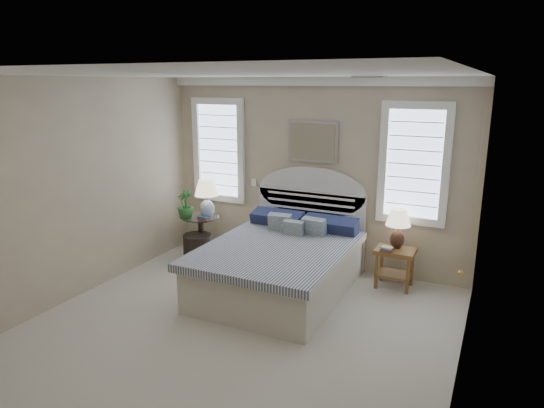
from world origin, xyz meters
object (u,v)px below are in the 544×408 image
Objects in this scene: bed at (282,261)px; lamp_right at (398,224)px; floor_pot at (198,247)px; nightstand_right at (395,259)px; side_table_left at (201,232)px; lamp_left at (207,194)px.

bed is 4.35× the size of lamp_right.
lamp_right is at bearing 6.33° from floor_pot.
nightstand_right is 2.93m from floor_pot.
side_table_left is 0.62m from lamp_left.
lamp_left reaches higher than lamp_right.
side_table_left is at bearing 160.26° from bed.
nightstand_right is at bearing -88.06° from lamp_right.
lamp_right reaches higher than floor_pot.
bed reaches higher than floor_pot.
bed reaches higher than lamp_left.
nightstand_right is (1.30, 0.69, 0.00)m from bed.
bed reaches higher than lamp_right.
bed is at bearing -151.97° from nightstand_right.
floor_pot is 0.82× the size of lamp_right.
bed is at bearing -21.76° from lamp_left.
floor_pot is (-1.61, 0.43, -0.19)m from bed.
side_table_left is 1.06× the size of lamp_left.
nightstand_right is 0.47m from lamp_right.
lamp_left is (0.08, 0.18, 0.80)m from floor_pot.
nightstand_right is at bearing 1.59° from lamp_left.
lamp_right is at bearing 30.08° from bed.
bed is at bearing -14.88° from floor_pot.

